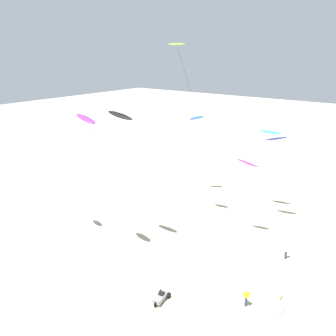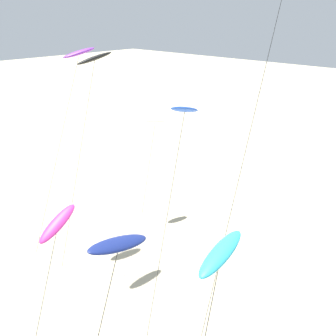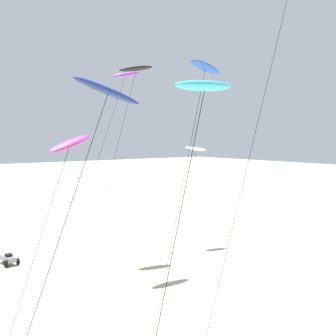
# 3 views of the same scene
# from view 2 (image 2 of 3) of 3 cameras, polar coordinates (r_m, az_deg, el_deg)

# --- Properties ---
(kite_magenta) EXTENTS (1.44, 4.77, 9.93)m
(kite_magenta) POSITION_cam_2_polar(r_m,az_deg,el_deg) (18.76, -15.33, -7.73)
(kite_magenta) COLOR #D8339E
(kite_magenta) RESTS_ON ground
(kite_white) EXTENTS (1.30, 3.25, 8.97)m
(kite_white) POSITION_cam_2_polar(r_m,az_deg,el_deg) (37.29, -1.83, 6.52)
(kite_white) COLOR white
(kite_white) RESTS_ON ground
(kite_cyan) EXTENTS (1.26, 4.51, 11.50)m
(kite_cyan) POSITION_cam_2_polar(r_m,az_deg,el_deg) (12.90, 7.43, -12.06)
(kite_cyan) COLOR #33BFE0
(kite_cyan) RESTS_ON ground
(kite_black) EXTENTS (0.97, 6.24, 15.49)m
(kite_black) POSITION_cam_2_polar(r_m,az_deg,el_deg) (30.01, -10.33, 14.81)
(kite_black) COLOR black
(kite_black) RESTS_ON ground
(kite_purple) EXTENTS (1.22, 7.46, 15.48)m
(kite_purple) POSITION_cam_2_polar(r_m,az_deg,el_deg) (33.42, -12.47, 15.44)
(kite_purple) COLOR purple
(kite_purple) RESTS_ON ground
(kite_navy) EXTENTS (1.07, 5.86, 11.71)m
(kite_navy) POSITION_cam_2_polar(r_m,az_deg,el_deg) (13.39, -7.04, -10.92)
(kite_navy) COLOR navy
(kite_navy) RESTS_ON ground
(kite_blue) EXTENTS (0.79, 4.72, 13.88)m
(kite_blue) POSITION_cam_2_polar(r_m,az_deg,el_deg) (21.00, 2.31, 7.84)
(kite_blue) COLOR blue
(kite_blue) RESTS_ON ground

